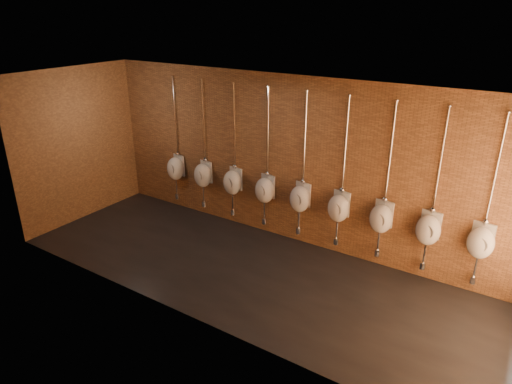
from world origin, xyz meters
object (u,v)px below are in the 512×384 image
urinal_4 (300,198)px  urinal_8 (481,242)px  urinal_6 (381,218)px  urinal_7 (428,229)px  urinal_2 (233,182)px  urinal_5 (339,207)px  urinal_1 (203,175)px  urinal_0 (176,168)px  urinal_3 (265,190)px

urinal_4 → urinal_8: size_ratio=1.00×
urinal_4 → urinal_8: (3.11, 0.00, 0.00)m
urinal_6 → urinal_8: 1.56m
urinal_6 → urinal_7: same height
urinal_2 → urinal_5: bearing=0.0°
urinal_1 → urinal_0: bearing=180.0°
urinal_4 → urinal_5: bearing=0.0°
urinal_6 → urinal_7: size_ratio=1.00×
urinal_8 → urinal_1: bearing=180.0°
urinal_1 → urinal_8: size_ratio=1.00×
urinal_5 → urinal_8: same height
urinal_3 → urinal_8: size_ratio=1.00×
urinal_4 → urinal_7: bearing=0.0°
urinal_2 → urinal_8: same height
urinal_2 → urinal_6: 3.11m
urinal_0 → urinal_5: size_ratio=1.00×
urinal_7 → urinal_8: (0.78, 0.00, 0.00)m
urinal_2 → urinal_6: (3.11, 0.00, 0.00)m
urinal_1 → urinal_6: (3.89, 0.00, 0.00)m
urinal_1 → urinal_2: size_ratio=1.00×
urinal_5 → urinal_7: 1.56m
urinal_2 → urinal_3: bearing=0.0°
urinal_1 → urinal_4: same height
urinal_6 → urinal_0: bearing=180.0°
urinal_0 → urinal_4: 3.11m
urinal_2 → urinal_1: bearing=180.0°
urinal_7 → urinal_8: bearing=0.0°
urinal_2 → urinal_3: same height
urinal_0 → urinal_2: bearing=0.0°
urinal_2 → urinal_8: bearing=0.0°
urinal_1 → urinal_6: same height
urinal_7 → urinal_0: bearing=180.0°
urinal_2 → urinal_7: bearing=0.0°
urinal_0 → urinal_5: 3.89m
urinal_0 → urinal_4: size_ratio=1.00×
urinal_2 → urinal_7: same height
urinal_6 → urinal_4: bearing=180.0°
urinal_1 → urinal_8: bearing=0.0°
urinal_5 → urinal_4: bearing=180.0°
urinal_0 → urinal_2: size_ratio=1.00×
urinal_3 → urinal_7: size_ratio=1.00×
urinal_4 → urinal_8: same height
urinal_1 → urinal_3: bearing=0.0°
urinal_7 → urinal_1: bearing=180.0°
urinal_2 → urinal_6: bearing=0.0°
urinal_2 → urinal_5: (2.33, 0.00, 0.00)m
urinal_2 → urinal_4: (1.56, 0.00, 0.00)m
urinal_4 → urinal_6: bearing=0.0°
urinal_0 → urinal_1: bearing=0.0°
urinal_8 → urinal_2: bearing=180.0°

